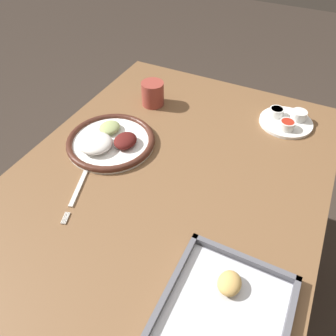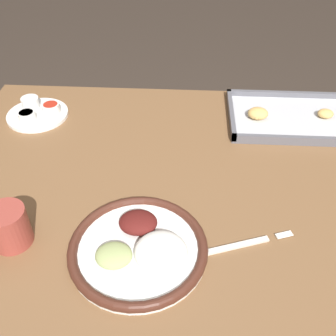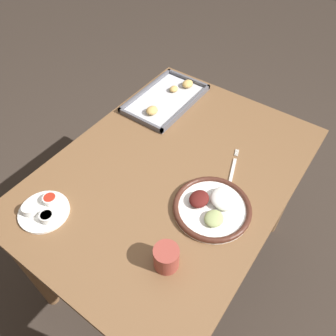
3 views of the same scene
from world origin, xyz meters
name	(u,v)px [view 3 (image 3 of 3)]	position (x,y,z in m)	size (l,w,h in m)	color
ground_plane	(170,261)	(0.00, 0.00, 0.00)	(8.00, 8.00, 0.00)	#382D26
dining_table	(171,189)	(0.00, 0.00, 0.65)	(1.14, 0.83, 0.77)	brown
dinner_plate	(213,207)	(-0.06, -0.22, 0.79)	(0.27, 0.27, 0.05)	white
fork	(232,173)	(0.12, -0.19, 0.77)	(0.22, 0.09, 0.00)	silver
saucer_plate	(43,210)	(-0.40, 0.24, 0.79)	(0.17, 0.17, 0.04)	white
baking_tray	(167,99)	(0.34, 0.26, 0.78)	(0.39, 0.24, 0.04)	#595960
drinking_cup	(166,257)	(-0.31, -0.20, 0.81)	(0.08, 0.08, 0.08)	#993D33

